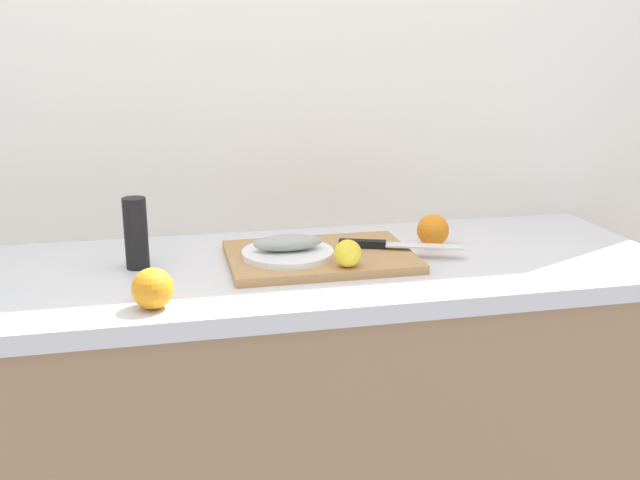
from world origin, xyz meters
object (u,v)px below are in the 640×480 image
(cutting_board, at_px, (320,257))
(fish_fillet, at_px, (288,243))
(orange_0, at_px, (433,230))
(pepper_mill, at_px, (136,233))
(lemon_0, at_px, (348,253))
(white_plate, at_px, (288,253))
(chef_knife, at_px, (385,245))

(cutting_board, xyz_separation_m, fish_fillet, (-0.08, -0.02, 0.04))
(orange_0, bearing_deg, pepper_mill, -178.21)
(cutting_board, height_order, orange_0, orange_0)
(orange_0, xyz_separation_m, pepper_mill, (-0.71, -0.02, 0.04))
(cutting_board, relative_size, lemon_0, 7.02)
(cutting_board, distance_m, pepper_mill, 0.42)
(white_plate, relative_size, orange_0, 2.62)
(pepper_mill, bearing_deg, orange_0, 1.79)
(white_plate, relative_size, pepper_mill, 1.30)
(cutting_board, relative_size, orange_0, 5.32)
(cutting_board, bearing_deg, chef_knife, 0.06)
(fish_fillet, bearing_deg, white_plate, -90.00)
(white_plate, xyz_separation_m, orange_0, (0.38, 0.08, 0.01))
(white_plate, bearing_deg, chef_knife, 3.85)
(lemon_0, xyz_separation_m, orange_0, (0.26, 0.18, -0.01))
(chef_knife, bearing_deg, orange_0, 42.62)
(cutting_board, height_order, lemon_0, lemon_0)
(fish_fillet, height_order, lemon_0, lemon_0)
(chef_knife, height_order, pepper_mill, pepper_mill)
(white_plate, bearing_deg, fish_fillet, 90.00)
(lemon_0, bearing_deg, fish_fillet, 138.60)
(white_plate, relative_size, lemon_0, 3.46)
(chef_knife, xyz_separation_m, orange_0, (0.14, 0.06, 0.01))
(chef_knife, xyz_separation_m, pepper_mill, (-0.57, 0.04, 0.05))
(fish_fillet, bearing_deg, orange_0, 11.42)
(pepper_mill, bearing_deg, cutting_board, -5.35)
(cutting_board, distance_m, white_plate, 0.08)
(fish_fillet, height_order, chef_knife, fish_fillet)
(white_plate, bearing_deg, orange_0, 11.42)
(cutting_board, relative_size, chef_knife, 1.49)
(lemon_0, distance_m, pepper_mill, 0.47)
(pepper_mill, bearing_deg, lemon_0, -19.13)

